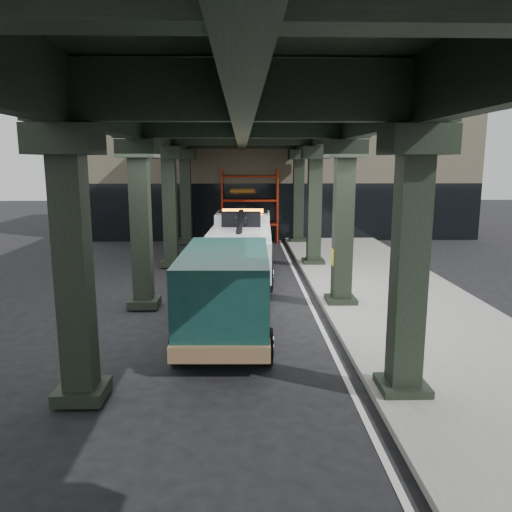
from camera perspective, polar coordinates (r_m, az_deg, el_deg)
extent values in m
plane|color=black|center=(13.46, 0.25, -8.28)|extent=(90.00, 90.00, 0.00)
cube|color=gray|center=(16.10, 16.30, -5.23)|extent=(5.00, 40.00, 0.15)
cube|color=silver|center=(15.50, 6.33, -5.74)|extent=(0.12, 38.00, 0.01)
cube|color=black|center=(9.41, 17.10, -1.29)|extent=(0.55, 0.55, 5.00)
cube|color=black|center=(9.23, 17.88, 12.50)|extent=(1.10, 1.10, 0.50)
cube|color=black|center=(10.14, 16.36, -14.23)|extent=(0.90, 0.90, 0.24)
cube|color=black|center=(15.14, 9.91, 3.43)|extent=(0.55, 0.55, 5.00)
cube|color=black|center=(15.03, 10.19, 11.96)|extent=(1.10, 1.10, 0.50)
cube|color=black|center=(15.60, 9.64, -5.06)|extent=(0.90, 0.90, 0.24)
cube|color=black|center=(21.02, 6.68, 5.52)|extent=(0.55, 0.55, 5.00)
cube|color=black|center=(20.94, 6.82, 11.66)|extent=(1.10, 1.10, 0.50)
cube|color=black|center=(21.35, 6.55, -0.69)|extent=(0.90, 0.90, 0.24)
cube|color=black|center=(26.95, 4.86, 6.69)|extent=(0.55, 0.55, 5.00)
cube|color=black|center=(26.89, 4.94, 11.47)|extent=(1.10, 1.10, 0.50)
cube|color=black|center=(27.21, 4.78, 1.81)|extent=(0.90, 0.90, 0.24)
cube|color=black|center=(9.41, -20.09, -1.48)|extent=(0.55, 0.55, 5.00)
cube|color=black|center=(9.22, -21.01, 12.31)|extent=(1.10, 1.10, 0.50)
cube|color=black|center=(10.13, -19.22, -14.42)|extent=(0.90, 0.90, 0.24)
cube|color=black|center=(15.14, -12.99, 3.31)|extent=(0.55, 0.55, 5.00)
cube|color=black|center=(15.02, -13.36, 11.85)|extent=(1.10, 1.10, 0.50)
cube|color=black|center=(15.60, -12.63, -5.17)|extent=(0.90, 0.90, 0.24)
cube|color=black|center=(21.02, -9.80, 5.44)|extent=(0.55, 0.55, 5.00)
cube|color=black|center=(20.94, -10.00, 11.58)|extent=(1.10, 1.10, 0.50)
cube|color=black|center=(21.35, -9.61, -0.77)|extent=(0.90, 0.90, 0.24)
cube|color=black|center=(26.95, -8.01, 6.62)|extent=(0.55, 0.55, 5.00)
cube|color=black|center=(26.89, -8.13, 11.41)|extent=(1.10, 1.10, 0.50)
cube|color=black|center=(27.21, -7.88, 1.74)|extent=(0.90, 0.90, 0.24)
cube|color=black|center=(15.07, 10.29, 15.00)|extent=(0.35, 32.00, 1.10)
cube|color=black|center=(15.06, -13.49, 14.89)|extent=(0.35, 32.00, 1.10)
cube|color=black|center=(14.77, -1.60, 15.26)|extent=(0.35, 32.00, 1.10)
cube|color=black|center=(14.84, -1.62, 17.95)|extent=(7.40, 32.00, 0.30)
cube|color=#C6B793|center=(32.81, 2.67, 10.05)|extent=(22.00, 10.00, 8.00)
cylinder|color=red|center=(27.74, -3.85, 5.78)|extent=(0.08, 0.08, 4.00)
cylinder|color=red|center=(26.95, -3.92, 5.63)|extent=(0.08, 0.08, 4.00)
cylinder|color=red|center=(27.79, 2.37, 5.80)|extent=(0.08, 0.08, 4.00)
cylinder|color=red|center=(26.99, 2.49, 5.66)|extent=(0.08, 0.08, 4.00)
cylinder|color=red|center=(27.83, -0.73, 3.75)|extent=(3.00, 0.08, 0.08)
cylinder|color=red|center=(27.70, -0.74, 6.42)|extent=(3.00, 0.08, 0.08)
cylinder|color=red|center=(27.63, -0.75, 9.11)|extent=(3.00, 0.08, 0.08)
cube|color=black|center=(18.75, -1.78, -0.74)|extent=(1.25, 7.06, 0.23)
cube|color=white|center=(20.97, -1.48, 2.69)|extent=(2.30, 2.34, 1.69)
cube|color=white|center=(22.01, -1.37, 1.84)|extent=(2.23, 0.75, 0.84)
cube|color=black|center=(21.14, -1.46, 4.03)|extent=(2.11, 1.31, 0.80)
cube|color=white|center=(17.58, -1.96, 0.51)|extent=(2.45, 4.78, 1.31)
cube|color=orange|center=(20.67, -1.52, 5.19)|extent=(1.69, 0.34, 0.15)
cube|color=black|center=(19.30, -1.69, 4.23)|extent=(1.52, 0.63, 0.56)
cylinder|color=black|center=(17.66, -1.94, 2.86)|extent=(0.37, 3.28, 1.26)
cube|color=black|center=(15.46, -2.38, -4.49)|extent=(0.34, 1.32, 0.17)
cube|color=black|center=(14.84, -2.52, -5.32)|extent=(1.51, 0.30, 0.17)
cylinder|color=black|center=(21.46, -4.19, 0.32)|extent=(0.37, 1.04, 1.03)
cylinder|color=silver|center=(21.46, -4.19, 0.32)|extent=(0.39, 0.58, 0.57)
cylinder|color=black|center=(21.38, 1.32, 0.30)|extent=(0.37, 1.04, 1.03)
cylinder|color=silver|center=(21.38, 1.32, 0.30)|extent=(0.39, 0.58, 0.57)
cylinder|color=black|center=(18.45, -5.03, -1.41)|extent=(0.37, 1.04, 1.03)
cylinder|color=silver|center=(18.45, -5.03, -1.41)|extent=(0.39, 0.58, 0.57)
cylinder|color=black|center=(18.35, 1.38, -1.44)|extent=(0.37, 1.04, 1.03)
cylinder|color=silver|center=(18.35, 1.38, -1.44)|extent=(0.39, 0.58, 0.57)
cylinder|color=black|center=(17.27, -5.45, -2.26)|extent=(0.37, 1.04, 1.03)
cylinder|color=silver|center=(17.27, -5.45, -2.26)|extent=(0.39, 0.58, 0.57)
cylinder|color=black|center=(17.16, 1.40, -2.30)|extent=(0.37, 1.04, 1.03)
cylinder|color=silver|center=(17.16, 1.40, -2.30)|extent=(0.39, 0.58, 0.57)
cube|color=#103A37|center=(14.92, -2.89, -2.68)|extent=(2.03, 1.13, 0.88)
cube|color=#103A37|center=(12.23, -3.51, -3.81)|extent=(2.16, 4.44, 1.90)
cube|color=#936F4B|center=(12.82, -3.37, -6.75)|extent=(2.23, 5.52, 0.34)
cube|color=black|center=(14.38, -2.99, -0.01)|extent=(1.91, 0.47, 0.81)
cube|color=black|center=(12.40, -3.46, -1.29)|extent=(2.17, 3.57, 0.54)
cube|color=silver|center=(15.52, -2.78, -3.64)|extent=(1.95, 0.17, 0.29)
cylinder|color=black|center=(15.08, -6.60, -4.62)|extent=(0.29, 0.83, 0.82)
cylinder|color=silver|center=(15.08, -6.60, -4.62)|extent=(0.32, 0.46, 0.45)
cylinder|color=black|center=(14.99, 0.86, -4.65)|extent=(0.29, 0.83, 0.82)
cylinder|color=silver|center=(14.99, 0.86, -4.65)|extent=(0.32, 0.46, 0.45)
cylinder|color=black|center=(11.22, -8.97, -10.15)|extent=(0.29, 0.83, 0.82)
cylinder|color=silver|center=(11.22, -8.97, -10.15)|extent=(0.32, 0.46, 0.45)
cylinder|color=black|center=(11.09, 1.21, -10.27)|extent=(0.29, 0.83, 0.82)
cylinder|color=silver|center=(11.09, 1.21, -10.27)|extent=(0.32, 0.46, 0.45)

